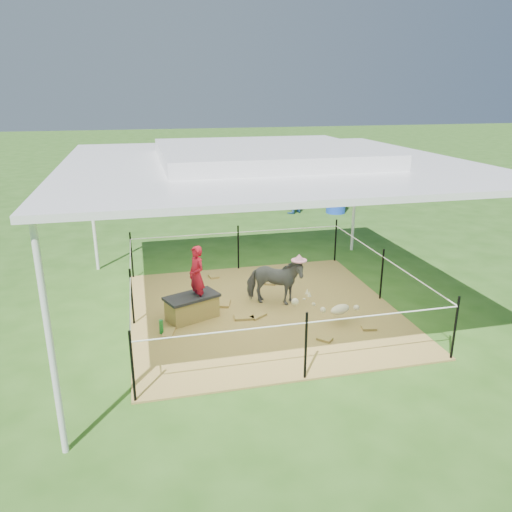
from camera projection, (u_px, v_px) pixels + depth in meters
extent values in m
plane|color=#2D5919|center=(264.00, 312.00, 8.87)|extent=(90.00, 90.00, 0.00)
cube|color=brown|center=(264.00, 311.00, 8.87)|extent=(4.60, 4.60, 0.03)
cylinder|color=silver|center=(92.00, 212.00, 10.57)|extent=(0.07, 0.07, 2.60)
cylinder|color=silver|center=(355.00, 198.00, 11.89)|extent=(0.07, 0.07, 2.60)
cylinder|color=silver|center=(50.00, 345.00, 5.03)|extent=(0.07, 0.07, 2.60)
cube|color=white|center=(265.00, 162.00, 8.04)|extent=(6.30, 6.30, 0.08)
cube|color=white|center=(265.00, 153.00, 7.99)|extent=(3.30, 3.30, 0.22)
cylinder|color=black|center=(132.00, 256.00, 10.29)|extent=(0.04, 0.04, 1.00)
cylinder|color=black|center=(238.00, 248.00, 10.79)|extent=(0.04, 0.04, 1.00)
cylinder|color=black|center=(336.00, 241.00, 11.29)|extent=(0.04, 0.04, 1.00)
cylinder|color=black|center=(132.00, 297.00, 8.22)|extent=(0.04, 0.04, 1.00)
cylinder|color=black|center=(382.00, 275.00, 9.21)|extent=(0.04, 0.04, 1.00)
cylinder|color=black|center=(132.00, 367.00, 6.14)|extent=(0.04, 0.04, 1.00)
cylinder|color=black|center=(306.00, 347.00, 6.64)|extent=(0.04, 0.04, 1.00)
cylinder|color=black|center=(455.00, 329.00, 7.14)|extent=(0.04, 0.04, 1.00)
cylinder|color=white|center=(238.00, 232.00, 10.68)|extent=(4.50, 0.02, 0.02)
cylinder|color=white|center=(307.00, 323.00, 6.53)|extent=(4.50, 0.02, 0.02)
cylinder|color=white|center=(383.00, 257.00, 9.10)|extent=(0.02, 4.50, 0.02)
cylinder|color=white|center=(130.00, 277.00, 8.11)|extent=(0.02, 4.50, 0.02)
cube|color=olive|center=(192.00, 308.00, 8.49)|extent=(0.94, 0.71, 0.37)
cube|color=black|center=(192.00, 297.00, 8.42)|extent=(1.01, 0.77, 0.05)
imported|color=red|center=(196.00, 270.00, 8.29)|extent=(0.36, 0.43, 1.01)
cylinder|color=#1C7E2B|center=(161.00, 327.00, 7.98)|extent=(0.09, 0.09, 0.23)
imported|color=#47474C|center=(275.00, 281.00, 8.97)|extent=(1.15, 0.84, 0.89)
cylinder|color=#FF93C1|center=(275.00, 255.00, 8.81)|extent=(0.28, 0.28, 0.13)
cylinder|color=blue|center=(336.00, 198.00, 15.89)|extent=(0.66, 0.66, 0.95)
cube|color=brown|center=(239.00, 196.00, 16.68)|extent=(2.16, 1.92, 0.74)
cube|color=brown|center=(354.00, 187.00, 18.01)|extent=(2.18, 1.65, 0.86)
imported|color=#2D61AC|center=(292.00, 194.00, 15.78)|extent=(0.75, 0.68, 1.26)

